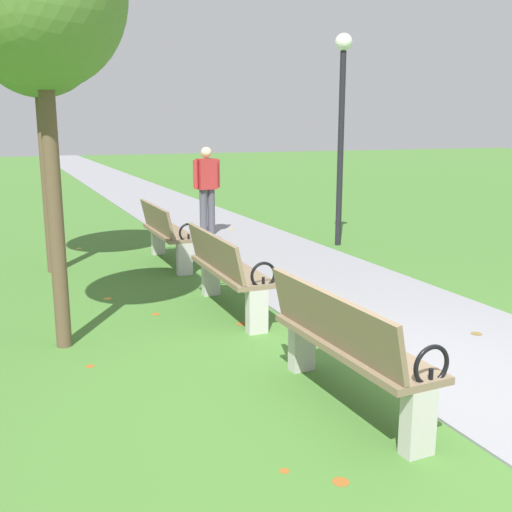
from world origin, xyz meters
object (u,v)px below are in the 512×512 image
park_bench_2 (227,270)px  tree_2 (36,25)px  park_bench_3 (166,232)px  pedestrian_walking (207,186)px  lamp_post (342,108)px  park_bench_1 (346,344)px

park_bench_2 → tree_2: bearing=120.2°
park_bench_3 → tree_2: tree_2 is taller
park_bench_2 → park_bench_3: bearing=90.0°
park_bench_2 → pedestrian_walking: 4.83m
park_bench_2 → park_bench_3: 2.59m
tree_2 → lamp_post: tree_2 is taller
park_bench_3 → tree_2: 3.25m
park_bench_1 → park_bench_2: (-0.00, 2.49, 0.00)m
park_bench_3 → pedestrian_walking: 2.47m
park_bench_2 → lamp_post: (3.10, 2.87, 1.82)m
tree_2 → lamp_post: (4.70, 0.12, -1.00)m
park_bench_2 → tree_2: (-1.60, 2.75, 2.82)m
park_bench_1 → park_bench_2: size_ratio=1.01×
park_bench_1 → tree_2: (-1.60, 5.24, 2.82)m
pedestrian_walking → lamp_post: (1.78, -1.75, 1.38)m
lamp_post → tree_2: bearing=-178.5°
tree_2 → pedestrian_walking: size_ratio=2.64×
park_bench_2 → park_bench_3: same height
park_bench_3 → pedestrian_walking: pedestrian_walking is taller
park_bench_2 → lamp_post: bearing=42.8°
park_bench_3 → lamp_post: (3.10, 0.29, 1.82)m
park_bench_2 → pedestrian_walking: (1.32, 4.63, 0.44)m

